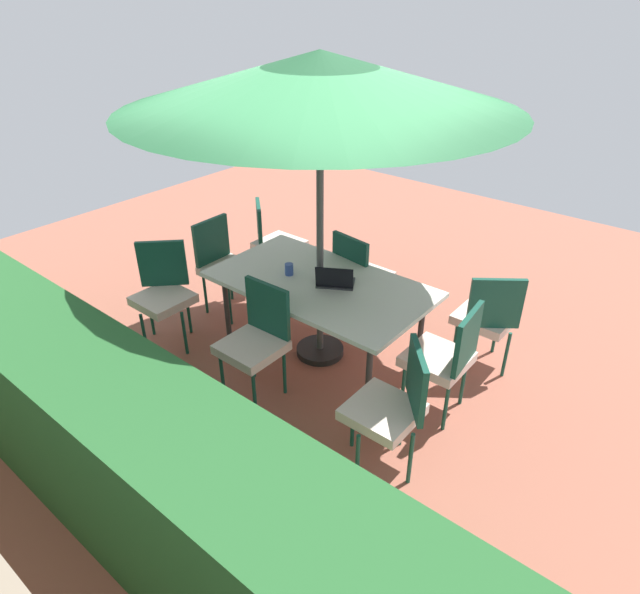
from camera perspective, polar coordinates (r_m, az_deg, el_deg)
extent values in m
cube|color=#935442|center=(5.16, 0.00, -5.92)|extent=(10.00, 10.00, 0.02)
cube|color=#235628|center=(3.76, -21.76, -13.12)|extent=(6.30, 0.71, 1.16)
cube|color=silver|center=(4.76, 0.00, 1.37)|extent=(1.92, 1.09, 0.04)
cylinder|color=#333333|center=(4.86, 10.43, -3.77)|extent=(0.05, 0.05, 0.72)
cylinder|color=#333333|center=(5.67, -3.84, 1.99)|extent=(0.05, 0.05, 0.72)
cylinder|color=#333333|center=(4.30, 5.11, -8.34)|extent=(0.05, 0.05, 0.72)
cylinder|color=#333333|center=(5.21, -9.70, -1.19)|extent=(0.05, 0.05, 0.72)
cylinder|color=#4C4C4C|center=(4.52, 0.00, 7.43)|extent=(0.06, 0.06, 2.56)
cone|color=#1E512D|center=(4.22, 0.00, 21.71)|extent=(3.00, 3.00, 0.41)
cylinder|color=black|center=(5.14, 0.00, -5.56)|extent=(0.44, 0.44, 0.06)
cube|color=beige|center=(4.41, -7.16, -5.24)|extent=(0.46, 0.46, 0.08)
cube|color=#144738|center=(4.39, -5.48, -1.18)|extent=(0.44, 0.05, 0.45)
cylinder|color=#144738|center=(4.58, -10.16, -8.14)|extent=(0.03, 0.03, 0.45)
cylinder|color=#144738|center=(4.37, -6.87, -10.00)|extent=(0.03, 0.03, 0.45)
cylinder|color=#144738|center=(4.77, -7.02, -6.08)|extent=(0.03, 0.03, 0.45)
cylinder|color=#144738|center=(4.57, -3.74, -7.74)|extent=(0.03, 0.03, 0.45)
cube|color=beige|center=(3.82, 6.55, -11.78)|extent=(0.46, 0.46, 0.08)
cube|color=#144738|center=(3.68, 10.06, -8.53)|extent=(0.32, 0.35, 0.45)
cylinder|color=#144738|center=(4.11, 3.43, -12.97)|extent=(0.03, 0.03, 0.45)
cylinder|color=#144738|center=(3.85, 3.93, -16.63)|extent=(0.03, 0.03, 0.45)
cylinder|color=#144738|center=(4.15, 8.50, -12.73)|extent=(0.03, 0.03, 0.45)
cylinder|color=#144738|center=(3.90, 9.42, -16.30)|extent=(0.03, 0.03, 0.45)
cube|color=beige|center=(5.42, 4.63, 2.09)|extent=(0.46, 0.46, 0.08)
cube|color=#144738|center=(5.16, 3.15, 3.94)|extent=(0.44, 0.10, 0.45)
cylinder|color=#144738|center=(5.56, 7.14, -0.38)|extent=(0.03, 0.03, 0.45)
cylinder|color=#144738|center=(5.77, 4.44, 0.95)|extent=(0.03, 0.03, 0.45)
cylinder|color=#144738|center=(5.33, 4.60, -1.72)|extent=(0.03, 0.03, 0.45)
cylinder|color=#144738|center=(5.54, 1.89, -0.28)|extent=(0.03, 0.03, 0.45)
cube|color=beige|center=(4.96, 16.84, -2.05)|extent=(0.46, 0.46, 0.08)
cube|color=#144738|center=(4.66, 17.88, -0.66)|extent=(0.37, 0.30, 0.45)
cylinder|color=#144738|center=(5.30, 17.88, -3.46)|extent=(0.03, 0.03, 0.45)
cylinder|color=#144738|center=(5.21, 14.06, -3.45)|extent=(0.03, 0.03, 0.45)
cylinder|color=#144738|center=(5.01, 18.84, -5.72)|extent=(0.03, 0.03, 0.45)
cylinder|color=#144738|center=(4.92, 14.81, -5.77)|extent=(0.03, 0.03, 0.45)
cube|color=beige|center=(6.10, -4.24, 5.44)|extent=(0.46, 0.46, 0.08)
cube|color=#144738|center=(5.98, -6.35, 7.61)|extent=(0.35, 0.32, 0.45)
cylinder|color=#144738|center=(6.06, -2.31, 2.58)|extent=(0.03, 0.03, 0.45)
cylinder|color=#144738|center=(6.38, -2.67, 4.05)|extent=(0.03, 0.03, 0.45)
cylinder|color=#144738|center=(6.04, -5.70, 2.33)|extent=(0.03, 0.03, 0.45)
cylinder|color=#144738|center=(6.36, -5.90, 3.83)|extent=(0.03, 0.03, 0.45)
cube|color=beige|center=(4.35, 12.11, -6.33)|extent=(0.46, 0.46, 0.08)
cube|color=#144738|center=(4.15, 15.15, -4.27)|extent=(0.08, 0.44, 0.45)
cylinder|color=#144738|center=(4.69, 10.61, -7.15)|extent=(0.03, 0.03, 0.45)
cylinder|color=#144738|center=(4.43, 8.66, -9.54)|extent=(0.03, 0.03, 0.45)
cylinder|color=#144738|center=(4.60, 14.71, -8.54)|extent=(0.03, 0.03, 0.45)
cylinder|color=#144738|center=(4.33, 13.00, -11.10)|extent=(0.03, 0.03, 0.45)
cube|color=beige|center=(5.22, -16.04, -0.25)|extent=(0.46, 0.46, 0.08)
cube|color=#144738|center=(5.28, -16.13, 3.38)|extent=(0.34, 0.34, 0.45)
cylinder|color=#144738|center=(5.24, -17.85, -3.85)|extent=(0.03, 0.03, 0.45)
cylinder|color=#144738|center=(5.17, -13.95, -3.69)|extent=(0.03, 0.03, 0.45)
cylinder|color=#144738|center=(5.54, -17.23, -1.78)|extent=(0.03, 0.03, 0.45)
cylinder|color=#144738|center=(5.47, -13.55, -1.60)|extent=(0.03, 0.03, 0.45)
cube|color=beige|center=(5.62, -9.57, 2.84)|extent=(0.46, 0.46, 0.08)
cube|color=#144738|center=(5.65, -11.28, 5.81)|extent=(0.05, 0.44, 0.45)
cylinder|color=#144738|center=(5.52, -9.40, -0.81)|extent=(0.03, 0.03, 0.45)
cylinder|color=#144738|center=(5.74, -6.82, 0.64)|extent=(0.03, 0.03, 0.45)
cylinder|color=#144738|center=(5.76, -11.88, 0.33)|extent=(0.03, 0.03, 0.45)
cylinder|color=#144738|center=(5.97, -9.31, 1.69)|extent=(0.03, 0.03, 0.45)
cube|color=#2D2D33|center=(4.72, 1.65, 1.49)|extent=(0.39, 0.35, 0.02)
cube|color=black|center=(4.57, 1.49, 2.02)|extent=(0.30, 0.21, 0.20)
cylinder|color=#334C99|center=(4.86, -3.25, 2.91)|extent=(0.07, 0.07, 0.10)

